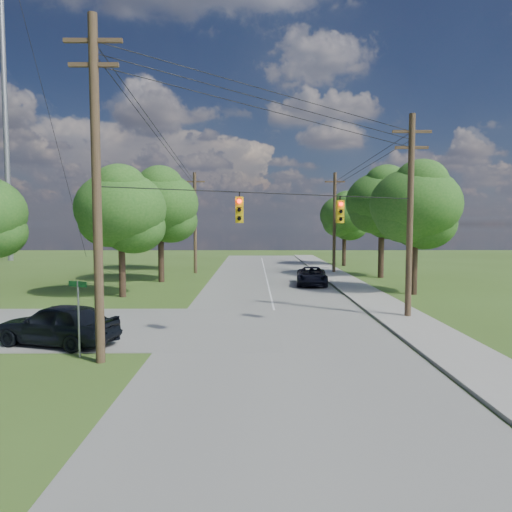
{
  "coord_description": "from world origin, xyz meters",
  "views": [
    {
      "loc": [
        0.84,
        -15.51,
        4.9
      ],
      "look_at": [
        0.94,
        5.0,
        3.46
      ],
      "focal_mm": 32.0,
      "sensor_mm": 36.0,
      "label": 1
    }
  ],
  "objects_px": {
    "car_cross_dark": "(58,324)",
    "car_main_north": "(312,276)",
    "pole_sw": "(97,186)",
    "pole_ne": "(410,213)",
    "pole_north_e": "(334,222)",
    "pole_north_w": "(195,222)"
  },
  "relations": [
    {
      "from": "pole_north_w",
      "to": "car_cross_dark",
      "type": "bearing_deg",
      "value": -94.35
    },
    {
      "from": "pole_ne",
      "to": "pole_north_e",
      "type": "relative_size",
      "value": 1.05
    },
    {
      "from": "car_cross_dark",
      "to": "car_main_north",
      "type": "height_order",
      "value": "car_cross_dark"
    },
    {
      "from": "car_cross_dark",
      "to": "pole_north_e",
      "type": "bearing_deg",
      "value": 165.8
    },
    {
      "from": "pole_ne",
      "to": "car_main_north",
      "type": "distance_m",
      "value": 14.05
    },
    {
      "from": "pole_north_w",
      "to": "pole_ne",
      "type": "bearing_deg",
      "value": -57.71
    },
    {
      "from": "pole_sw",
      "to": "car_cross_dark",
      "type": "relative_size",
      "value": 2.41
    },
    {
      "from": "pole_sw",
      "to": "pole_north_e",
      "type": "bearing_deg",
      "value": 65.48
    },
    {
      "from": "pole_sw",
      "to": "pole_north_e",
      "type": "distance_m",
      "value": 32.55
    },
    {
      "from": "pole_north_w",
      "to": "car_cross_dark",
      "type": "relative_size",
      "value": 2.01
    },
    {
      "from": "car_cross_dark",
      "to": "pole_ne",
      "type": "bearing_deg",
      "value": 124.49
    },
    {
      "from": "pole_sw",
      "to": "pole_ne",
      "type": "bearing_deg",
      "value": 29.38
    },
    {
      "from": "pole_north_w",
      "to": "car_cross_dark",
      "type": "distance_m",
      "value": 27.71
    },
    {
      "from": "pole_ne",
      "to": "pole_north_w",
      "type": "xyz_separation_m",
      "value": [
        -13.9,
        22.0,
        -0.34
      ]
    },
    {
      "from": "pole_sw",
      "to": "pole_ne",
      "type": "distance_m",
      "value": 15.51
    },
    {
      "from": "car_cross_dark",
      "to": "car_main_north",
      "type": "relative_size",
      "value": 0.97
    },
    {
      "from": "pole_north_e",
      "to": "pole_north_w",
      "type": "distance_m",
      "value": 13.9
    },
    {
      "from": "pole_sw",
      "to": "pole_north_e",
      "type": "xyz_separation_m",
      "value": [
        13.5,
        29.6,
        -1.1
      ]
    },
    {
      "from": "pole_sw",
      "to": "pole_north_e",
      "type": "relative_size",
      "value": 1.2
    },
    {
      "from": "pole_sw",
      "to": "pole_ne",
      "type": "height_order",
      "value": "pole_sw"
    },
    {
      "from": "car_main_north",
      "to": "car_cross_dark",
      "type": "bearing_deg",
      "value": -119.27
    },
    {
      "from": "pole_north_w",
      "to": "car_main_north",
      "type": "distance_m",
      "value": 14.64
    }
  ]
}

